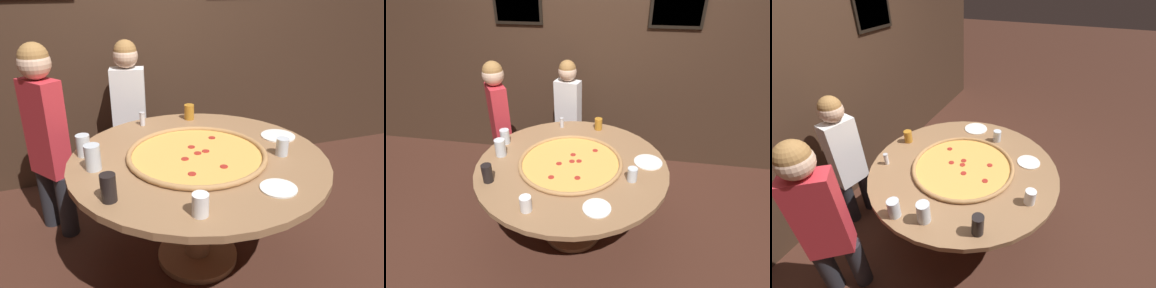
# 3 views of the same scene
# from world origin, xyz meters

# --- Properties ---
(ground_plane) EXTENTS (24.00, 24.00, 0.00)m
(ground_plane) POSITION_xyz_m (0.00, 0.00, 0.00)
(ground_plane) COLOR #422319
(back_wall) EXTENTS (6.40, 0.08, 2.60)m
(back_wall) POSITION_xyz_m (0.00, 1.35, 1.30)
(back_wall) COLOR #3D281C
(back_wall) RESTS_ON ground_plane
(dining_table) EXTENTS (1.50, 1.50, 0.74)m
(dining_table) POSITION_xyz_m (0.00, 0.00, 0.60)
(dining_table) COLOR #936B47
(dining_table) RESTS_ON ground_plane
(giant_pizza) EXTENTS (0.82, 0.82, 0.03)m
(giant_pizza) POSITION_xyz_m (-0.01, 0.00, 0.75)
(giant_pizza) COLOR #E5A84C
(giant_pizza) RESTS_ON dining_table
(drink_cup_far_left) EXTENTS (0.08, 0.08, 0.11)m
(drink_cup_far_left) POSITION_xyz_m (-0.19, -0.56, 0.79)
(drink_cup_far_left) COLOR white
(drink_cup_far_left) RESTS_ON dining_table
(drink_cup_centre_back) EXTENTS (0.07, 0.07, 0.11)m
(drink_cup_centre_back) POSITION_xyz_m (0.14, 0.61, 0.79)
(drink_cup_centre_back) COLOR #BC7A23
(drink_cup_centre_back) RESTS_ON dining_table
(drink_cup_by_shaker) EXTENTS (0.08, 0.08, 0.13)m
(drink_cup_by_shaker) POSITION_xyz_m (-0.63, 0.22, 0.80)
(drink_cup_by_shaker) COLOR silver
(drink_cup_by_shaker) RESTS_ON dining_table
(drink_cup_front_edge) EXTENTS (0.07, 0.07, 0.10)m
(drink_cup_front_edge) POSITION_xyz_m (0.47, -0.14, 0.79)
(drink_cup_front_edge) COLOR silver
(drink_cup_front_edge) RESTS_ON dining_table
(drink_cup_far_right) EXTENTS (0.08, 0.08, 0.14)m
(drink_cup_far_right) POSITION_xyz_m (-0.55, -0.32, 0.81)
(drink_cup_far_right) COLOR black
(drink_cup_far_right) RESTS_ON dining_table
(drink_cup_near_left) EXTENTS (0.09, 0.09, 0.14)m
(drink_cup_near_left) POSITION_xyz_m (-0.59, 0.02, 0.81)
(drink_cup_near_left) COLOR silver
(drink_cup_near_left) RESTS_ON dining_table
(white_plate_near_front) EXTENTS (0.22, 0.22, 0.01)m
(white_plate_near_front) POSITION_xyz_m (0.59, 0.11, 0.74)
(white_plate_near_front) COLOR white
(white_plate_near_front) RESTS_ON dining_table
(white_plate_far_back) EXTENTS (0.19, 0.19, 0.01)m
(white_plate_far_back) POSITION_xyz_m (0.25, -0.48, 0.74)
(white_plate_far_back) COLOR white
(white_plate_far_back) RESTS_ON dining_table
(condiment_shaker) EXTENTS (0.04, 0.04, 0.10)m
(condiment_shaker) POSITION_xyz_m (-0.21, 0.59, 0.79)
(condiment_shaker) COLOR silver
(condiment_shaker) RESTS_ON dining_table
(diner_far_right) EXTENTS (0.30, 0.34, 1.35)m
(diner_far_right) POSITION_xyz_m (-0.85, 0.62, 0.76)
(diner_far_right) COLOR #232328
(diner_far_right) RESTS_ON ground_plane
(diner_centre_back) EXTENTS (0.33, 0.20, 1.27)m
(diner_centre_back) POSITION_xyz_m (-0.23, 1.02, 0.72)
(diner_centre_back) COLOR #232328
(diner_centre_back) RESTS_ON ground_plane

